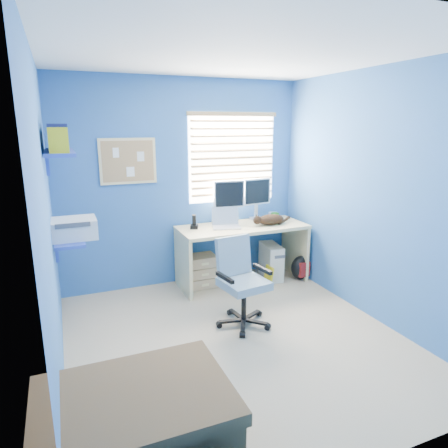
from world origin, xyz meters
name	(u,v)px	position (x,y,z in m)	size (l,w,h in m)	color
floor	(236,339)	(0.00, 0.00, 0.00)	(3.00, 3.20, 0.00)	tan
ceiling	(238,53)	(0.00, 0.00, 2.50)	(3.00, 3.20, 0.00)	white
wall_back	(183,184)	(0.00, 1.60, 1.25)	(3.00, 0.01, 2.50)	#2F66A3
wall_front	(367,269)	(0.00, -1.60, 1.25)	(3.00, 0.01, 2.50)	#2F66A3
wall_left	(48,225)	(-1.50, 0.00, 1.25)	(0.01, 3.20, 2.50)	#2F66A3
wall_right	(373,197)	(1.50, 0.00, 1.25)	(0.01, 3.20, 2.50)	#2F66A3
desk	(242,254)	(0.65, 1.26, 0.37)	(1.59, 0.65, 0.74)	beige
laptop	(226,219)	(0.43, 1.25, 0.85)	(0.33, 0.26, 0.22)	silver
monitor_left	(228,202)	(0.55, 1.47, 1.01)	(0.40, 0.12, 0.54)	silver
monitor_right	(256,199)	(0.97, 1.52, 1.01)	(0.40, 0.12, 0.54)	silver
phone	(194,222)	(0.06, 1.36, 0.82)	(0.09, 0.11, 0.17)	black
mug	(275,217)	(1.16, 1.35, 0.79)	(0.10, 0.09, 0.10)	#247020
cd_spindle	(273,215)	(1.22, 1.50, 0.78)	(0.13, 0.13, 0.07)	silver
cat	(271,220)	(1.00, 1.18, 0.80)	(0.36, 0.19, 0.13)	black
tower_pc	(271,261)	(1.06, 1.24, 0.23)	(0.19, 0.44, 0.45)	beige
drawer_boxes	(201,271)	(0.13, 1.32, 0.20)	(0.35, 0.28, 0.41)	tan
yellow_book	(269,276)	(0.92, 1.04, 0.12)	(0.03, 0.17, 0.24)	yellow
backpack	(301,268)	(1.39, 1.05, 0.16)	(0.27, 0.20, 0.32)	black
bed_corner	(136,432)	(-1.12, -1.10, 0.25)	(1.04, 0.74, 0.50)	brown
office_chair	(241,293)	(0.18, 0.27, 0.33)	(0.57, 0.57, 0.87)	black
window_blinds	(233,158)	(0.65, 1.57, 1.55)	(1.15, 0.05, 1.10)	white
corkboard	(128,161)	(-0.65, 1.58, 1.55)	(0.64, 0.02, 0.52)	beige
wall_shelves	(65,185)	(-1.35, 0.75, 1.43)	(0.42, 0.90, 1.05)	#2F4AB9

